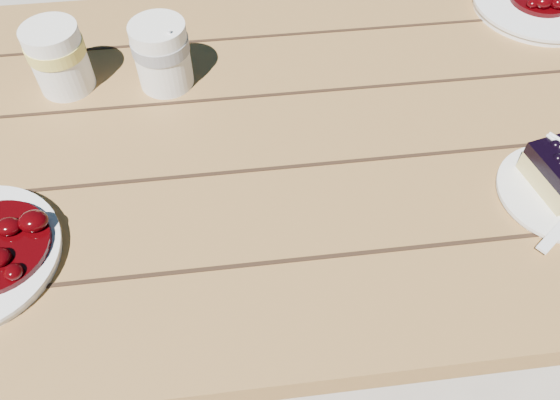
{
  "coord_description": "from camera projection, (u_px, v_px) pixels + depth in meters",
  "views": [
    {
      "loc": [
        -0.1,
        -0.6,
        1.36
      ],
      "look_at": [
        -0.05,
        -0.18,
        0.81
      ],
      "focal_mm": 35.0,
      "sensor_mm": 36.0,
      "label": 1
    }
  ],
  "objects": [
    {
      "name": "coffee_cup",
      "position": [
        162.0,
        55.0,
        0.88
      ],
      "size": [
        0.09,
        0.09,
        0.11
      ],
      "primitive_type": "cylinder",
      "color": "white",
      "rests_on": "picnic_table"
    },
    {
      "name": "second_plate",
      "position": [
        538.0,
        5.0,
        1.05
      ],
      "size": [
        0.24,
        0.24,
        0.02
      ],
      "primitive_type": "cylinder",
      "color": "white",
      "rests_on": "picnic_table"
    },
    {
      "name": "second_cup",
      "position": [
        59.0,
        58.0,
        0.88
      ],
      "size": [
        0.09,
        0.09,
        0.11
      ],
      "primitive_type": "cylinder",
      "color": "white",
      "rests_on": "picnic_table"
    },
    {
      "name": "dessert_plate",
      "position": [
        560.0,
        193.0,
        0.77
      ],
      "size": [
        0.17,
        0.17,
        0.01
      ],
      "primitive_type": "cylinder",
      "color": "white",
      "rests_on": "picnic_table"
    },
    {
      "name": "ground",
      "position": [
        289.0,
        328.0,
        1.45
      ],
      "size": [
        60.0,
        60.0,
        0.0
      ],
      "primitive_type": "plane",
      "color": "#AAA49A",
      "rests_on": "ground"
    },
    {
      "name": "picnic_table",
      "position": [
        293.0,
        191.0,
        0.99
      ],
      "size": [
        2.0,
        1.55,
        0.75
      ],
      "color": "brown",
      "rests_on": "ground"
    }
  ]
}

